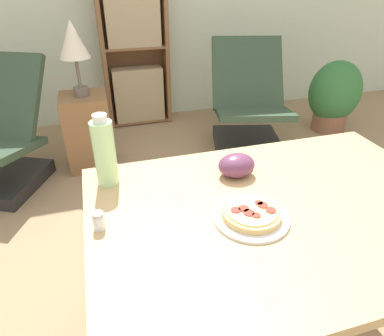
{
  "coord_description": "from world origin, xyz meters",
  "views": [
    {
      "loc": [
        -0.4,
        -0.88,
        1.4
      ],
      "look_at": [
        -0.12,
        0.09,
        0.8
      ],
      "focal_mm": 32.0,
      "sensor_mm": 36.0,
      "label": 1
    }
  ],
  "objects_px": {
    "lounge_chair_far": "(248,115)",
    "potted_plant_floor": "(334,96)",
    "side_table": "(88,131)",
    "pizza_on_plate": "(250,214)",
    "table_lamp": "(73,43)",
    "salt_shaker": "(99,221)",
    "bookshelf": "(135,53)",
    "drink_bottle": "(105,152)",
    "grape_bunch": "(237,165)"
  },
  "relations": [
    {
      "from": "side_table",
      "to": "potted_plant_floor",
      "type": "relative_size",
      "value": 0.86
    },
    {
      "from": "drink_bottle",
      "to": "side_table",
      "type": "bearing_deg",
      "value": 93.66
    },
    {
      "from": "salt_shaker",
      "to": "bookshelf",
      "type": "xyz_separation_m",
      "value": [
        0.46,
        2.54,
        -0.09
      ]
    },
    {
      "from": "pizza_on_plate",
      "to": "potted_plant_floor",
      "type": "relative_size",
      "value": 0.35
    },
    {
      "from": "grape_bunch",
      "to": "salt_shaker",
      "type": "xyz_separation_m",
      "value": [
        -0.49,
        -0.16,
        -0.01
      ]
    },
    {
      "from": "salt_shaker",
      "to": "potted_plant_floor",
      "type": "relative_size",
      "value": 0.09
    },
    {
      "from": "pizza_on_plate",
      "to": "side_table",
      "type": "relative_size",
      "value": 0.4
    },
    {
      "from": "side_table",
      "to": "table_lamp",
      "type": "height_order",
      "value": "table_lamp"
    },
    {
      "from": "grape_bunch",
      "to": "lounge_chair_far",
      "type": "relative_size",
      "value": 0.15
    },
    {
      "from": "grape_bunch",
      "to": "lounge_chair_far",
      "type": "distance_m",
      "value": 1.8
    },
    {
      "from": "table_lamp",
      "to": "potted_plant_floor",
      "type": "distance_m",
      "value": 2.33
    },
    {
      "from": "bookshelf",
      "to": "potted_plant_floor",
      "type": "relative_size",
      "value": 2.23
    },
    {
      "from": "pizza_on_plate",
      "to": "grape_bunch",
      "type": "bearing_deg",
      "value": 77.15
    },
    {
      "from": "bookshelf",
      "to": "table_lamp",
      "type": "bearing_deg",
      "value": -123.01
    },
    {
      "from": "salt_shaker",
      "to": "side_table",
      "type": "height_order",
      "value": "salt_shaker"
    },
    {
      "from": "lounge_chair_far",
      "to": "potted_plant_floor",
      "type": "bearing_deg",
      "value": 20.8
    },
    {
      "from": "bookshelf",
      "to": "grape_bunch",
      "type": "bearing_deg",
      "value": -89.17
    },
    {
      "from": "salt_shaker",
      "to": "table_lamp",
      "type": "distance_m",
      "value": 1.77
    },
    {
      "from": "grape_bunch",
      "to": "lounge_chair_far",
      "type": "bearing_deg",
      "value": 62.93
    },
    {
      "from": "lounge_chair_far",
      "to": "potted_plant_floor",
      "type": "height_order",
      "value": "lounge_chair_far"
    },
    {
      "from": "drink_bottle",
      "to": "table_lamp",
      "type": "xyz_separation_m",
      "value": [
        -0.1,
        1.51,
        0.08
      ]
    },
    {
      "from": "drink_bottle",
      "to": "potted_plant_floor",
      "type": "distance_m",
      "value": 2.71
    },
    {
      "from": "bookshelf",
      "to": "table_lamp",
      "type": "distance_m",
      "value": 0.97
    },
    {
      "from": "table_lamp",
      "to": "grape_bunch",
      "type": "bearing_deg",
      "value": -71.11
    },
    {
      "from": "drink_bottle",
      "to": "salt_shaker",
      "type": "xyz_separation_m",
      "value": [
        -0.04,
        -0.24,
        -0.09
      ]
    },
    {
      "from": "grape_bunch",
      "to": "drink_bottle",
      "type": "xyz_separation_m",
      "value": [
        -0.45,
        0.08,
        0.08
      ]
    },
    {
      "from": "drink_bottle",
      "to": "side_table",
      "type": "xyz_separation_m",
      "value": [
        -0.1,
        1.51,
        -0.58
      ]
    },
    {
      "from": "lounge_chair_far",
      "to": "side_table",
      "type": "xyz_separation_m",
      "value": [
        -1.33,
        0.05,
        0.0
      ]
    },
    {
      "from": "salt_shaker",
      "to": "bookshelf",
      "type": "distance_m",
      "value": 2.58
    },
    {
      "from": "bookshelf",
      "to": "side_table",
      "type": "xyz_separation_m",
      "value": [
        -0.51,
        -0.79,
        -0.4
      ]
    },
    {
      "from": "side_table",
      "to": "table_lamp",
      "type": "xyz_separation_m",
      "value": [
        -0.0,
        0.0,
        0.66
      ]
    },
    {
      "from": "drink_bottle",
      "to": "salt_shaker",
      "type": "height_order",
      "value": "drink_bottle"
    },
    {
      "from": "pizza_on_plate",
      "to": "table_lamp",
      "type": "relative_size",
      "value": 0.45
    },
    {
      "from": "lounge_chair_far",
      "to": "bookshelf",
      "type": "bearing_deg",
      "value": 149.42
    },
    {
      "from": "grape_bunch",
      "to": "pizza_on_plate",
      "type": "bearing_deg",
      "value": -102.85
    },
    {
      "from": "grape_bunch",
      "to": "salt_shaker",
      "type": "relative_size",
      "value": 2.35
    },
    {
      "from": "side_table",
      "to": "table_lamp",
      "type": "bearing_deg",
      "value": 104.04
    },
    {
      "from": "bookshelf",
      "to": "potted_plant_floor",
      "type": "distance_m",
      "value": 1.92
    },
    {
      "from": "potted_plant_floor",
      "to": "drink_bottle",
      "type": "bearing_deg",
      "value": -144.09
    },
    {
      "from": "grape_bunch",
      "to": "table_lamp",
      "type": "xyz_separation_m",
      "value": [
        -0.54,
        1.59,
        0.16
      ]
    },
    {
      "from": "grape_bunch",
      "to": "drink_bottle",
      "type": "relative_size",
      "value": 0.53
    },
    {
      "from": "table_lamp",
      "to": "potted_plant_floor",
      "type": "height_order",
      "value": "table_lamp"
    },
    {
      "from": "salt_shaker",
      "to": "bookshelf",
      "type": "relative_size",
      "value": 0.04
    },
    {
      "from": "bookshelf",
      "to": "table_lamp",
      "type": "relative_size",
      "value": 2.86
    },
    {
      "from": "drink_bottle",
      "to": "salt_shaker",
      "type": "distance_m",
      "value": 0.26
    },
    {
      "from": "side_table",
      "to": "potted_plant_floor",
      "type": "height_order",
      "value": "potted_plant_floor"
    },
    {
      "from": "lounge_chair_far",
      "to": "side_table",
      "type": "distance_m",
      "value": 1.33
    },
    {
      "from": "salt_shaker",
      "to": "lounge_chair_far",
      "type": "relative_size",
      "value": 0.06
    },
    {
      "from": "table_lamp",
      "to": "side_table",
      "type": "bearing_deg",
      "value": -75.96
    },
    {
      "from": "salt_shaker",
      "to": "bookshelf",
      "type": "bearing_deg",
      "value": 79.78
    }
  ]
}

